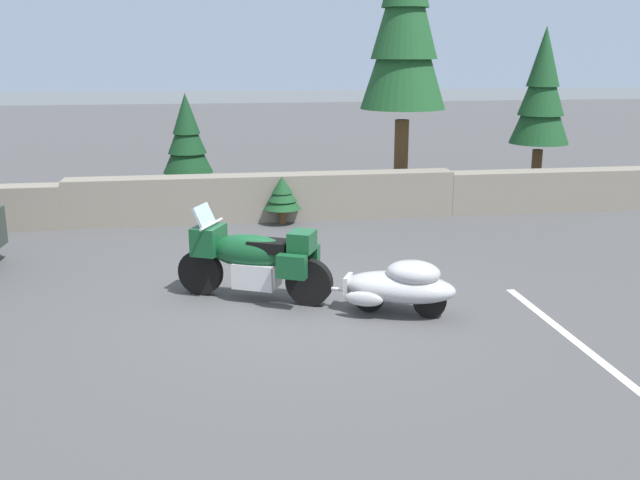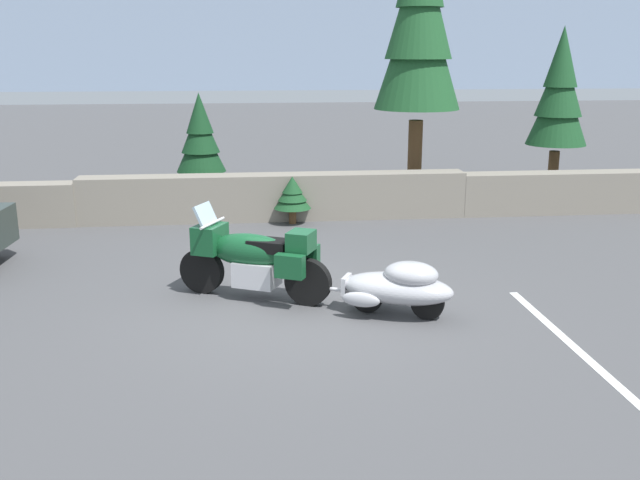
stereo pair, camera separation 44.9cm
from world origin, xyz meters
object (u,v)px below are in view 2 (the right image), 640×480
Objects in this scene: car_shaped_trailer at (398,286)px; touring_motorcycle at (253,257)px; pine_tree_tall at (419,17)px; pine_tree_secondary at (200,137)px; pine_tree_far_right at (560,93)px.

touring_motorcycle is at bearing 154.79° from car_shaped_trailer.
car_shaped_trailer is at bearing -25.21° from touring_motorcycle.
pine_tree_tall is (1.92, 7.25, 3.73)m from car_shaped_trailer.
touring_motorcycle is 0.84× the size of pine_tree_secondary.
car_shaped_trailer is (1.91, -0.90, -0.21)m from touring_motorcycle.
pine_tree_far_right reaches higher than pine_tree_secondary.
pine_tree_far_right is at bearing 1.01° from pine_tree_secondary.
pine_tree_tall is at bearing 58.99° from touring_motorcycle.
pine_tree_secondary is at bearing -178.99° from pine_tree_far_right.
touring_motorcycle is at bearing -138.28° from pine_tree_far_right.
pine_tree_tall is at bearing -179.21° from pine_tree_far_right.
pine_tree_far_right reaches higher than touring_motorcycle.
pine_tree_secondary reaches higher than touring_motorcycle.
pine_tree_secondary is (-1.03, 6.26, 0.98)m from touring_motorcycle.
touring_motorcycle reaches higher than car_shaped_trailer.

